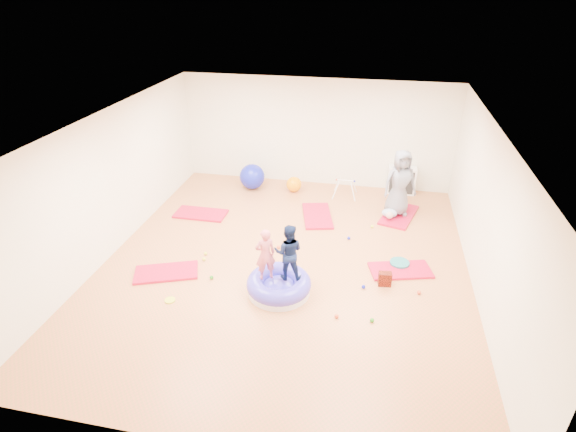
# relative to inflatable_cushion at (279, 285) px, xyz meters

# --- Properties ---
(room) EXTENTS (7.01, 8.01, 2.81)m
(room) POSITION_rel_inflatable_cushion_xyz_m (-0.08, 0.90, 1.26)
(room) COLOR #D26F43
(room) RESTS_ON ground
(gym_mat_front_left) EXTENTS (1.30, 0.96, 0.05)m
(gym_mat_front_left) POSITION_rel_inflatable_cushion_xyz_m (-2.22, 0.12, -0.12)
(gym_mat_front_left) COLOR red
(gym_mat_front_left) RESTS_ON ground
(gym_mat_mid_left) EXTENTS (1.20, 0.60, 0.05)m
(gym_mat_mid_left) POSITION_rel_inflatable_cushion_xyz_m (-2.45, 2.50, -0.12)
(gym_mat_mid_left) COLOR red
(gym_mat_mid_left) RESTS_ON ground
(gym_mat_center_back) EXTENTS (0.90, 1.37, 0.05)m
(gym_mat_center_back) POSITION_rel_inflatable_cushion_xyz_m (0.27, 2.94, -0.12)
(gym_mat_center_back) COLOR red
(gym_mat_center_back) RESTS_ON ground
(gym_mat_right) EXTENTS (1.26, 0.86, 0.05)m
(gym_mat_right) POSITION_rel_inflatable_cushion_xyz_m (2.14, 1.08, -0.12)
(gym_mat_right) COLOR red
(gym_mat_right) RESTS_ON ground
(gym_mat_rear_right) EXTENTS (0.98, 1.41, 0.05)m
(gym_mat_rear_right) POSITION_rel_inflatable_cushion_xyz_m (2.15, 3.36, -0.11)
(gym_mat_rear_right) COLOR red
(gym_mat_rear_right) RESTS_ON ground
(inflatable_cushion) EXTENTS (1.15, 1.15, 0.36)m
(inflatable_cushion) POSITION_rel_inflatable_cushion_xyz_m (0.00, 0.00, 0.00)
(inflatable_cushion) COLOR white
(inflatable_cushion) RESTS_ON ground
(child_pink) EXTENTS (0.43, 0.38, 0.98)m
(child_pink) POSITION_rel_inflatable_cushion_xyz_m (-0.23, -0.02, 0.68)
(child_pink) COLOR #DA5F6C
(child_pink) RESTS_ON inflatable_cushion
(child_navy) EXTENTS (0.54, 0.44, 1.05)m
(child_navy) POSITION_rel_inflatable_cushion_xyz_m (0.16, 0.08, 0.72)
(child_navy) COLOR #0E1A3F
(child_navy) RESTS_ON inflatable_cushion
(adult_caregiver) EXTENTS (0.88, 0.73, 1.56)m
(adult_caregiver) POSITION_rel_inflatable_cushion_xyz_m (2.08, 3.39, 0.69)
(adult_caregiver) COLOR slate
(adult_caregiver) RESTS_ON gym_mat_rear_right
(infant) EXTENTS (0.35, 0.36, 0.21)m
(infant) POSITION_rel_inflatable_cushion_xyz_m (1.92, 3.14, 0.02)
(infant) COLOR #A4BAD1
(infant) RESTS_ON gym_mat_rear_right
(ball_pit_balls) EXTENTS (4.24, 3.23, 0.07)m
(ball_pit_balls) POSITION_rel_inflatable_cushion_xyz_m (0.43, 0.76, -0.11)
(ball_pit_balls) COLOR #238515
(ball_pit_balls) RESTS_ON ground
(exercise_ball_blue) EXTENTS (0.66, 0.66, 0.66)m
(exercise_ball_blue) POSITION_rel_inflatable_cushion_xyz_m (-1.65, 4.20, 0.19)
(exercise_ball_blue) COLOR #141CB6
(exercise_ball_blue) RESTS_ON ground
(exercise_ball_orange) EXTENTS (0.40, 0.40, 0.40)m
(exercise_ball_orange) POSITION_rel_inflatable_cushion_xyz_m (-0.53, 4.22, 0.06)
(exercise_ball_orange) COLOR #FB9500
(exercise_ball_orange) RESTS_ON ground
(infant_play_gym) EXTENTS (0.60, 0.57, 0.46)m
(infant_play_gym) POSITION_rel_inflatable_cushion_xyz_m (0.80, 4.17, 0.17)
(infant_play_gym) COLOR white
(infant_play_gym) RESTS_ON ground
(cube_shelf) EXTENTS (0.70, 0.34, 0.70)m
(cube_shelf) POSITION_rel_inflatable_cushion_xyz_m (2.20, 4.69, 0.21)
(cube_shelf) COLOR white
(cube_shelf) RESTS_ON ground
(balance_disc) EXTENTS (0.38, 0.38, 0.08)m
(balance_disc) POSITION_rel_inflatable_cushion_xyz_m (2.13, 1.27, -0.10)
(balance_disc) COLOR #23777A
(balance_disc) RESTS_ON ground
(backpack) EXTENTS (0.25, 0.17, 0.27)m
(backpack) POSITION_rel_inflatable_cushion_xyz_m (1.85, 0.57, -0.01)
(backpack) COLOR maroon
(backpack) RESTS_ON ground
(yellow_toy) EXTENTS (0.18, 0.18, 0.03)m
(yellow_toy) POSITION_rel_inflatable_cushion_xyz_m (-1.80, -0.63, -0.13)
(yellow_toy) COLOR yellow
(yellow_toy) RESTS_ON ground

